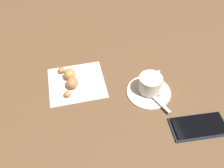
# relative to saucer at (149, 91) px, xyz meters

# --- Properties ---
(ground_plane) EXTENTS (1.80, 1.80, 0.00)m
(ground_plane) POSITION_rel_saucer_xyz_m (-0.11, 0.06, -0.00)
(ground_plane) COLOR brown
(saucer) EXTENTS (0.13, 0.13, 0.01)m
(saucer) POSITION_rel_saucer_xyz_m (0.00, 0.00, 0.00)
(saucer) COLOR silver
(saucer) RESTS_ON ground
(espresso_cup) EXTENTS (0.08, 0.08, 0.05)m
(espresso_cup) POSITION_rel_saucer_xyz_m (0.00, 0.01, 0.03)
(espresso_cup) COLOR silver
(espresso_cup) RESTS_ON saucer
(teaspoon) EXTENTS (0.07, 0.13, 0.01)m
(teaspoon) POSITION_rel_saucer_xyz_m (-0.00, -0.01, 0.01)
(teaspoon) COLOR silver
(teaspoon) RESTS_ON saucer
(sugar_packet) EXTENTS (0.04, 0.06, 0.01)m
(sugar_packet) POSITION_rel_saucer_xyz_m (0.02, 0.00, 0.01)
(sugar_packet) COLOR white
(sugar_packet) RESTS_ON saucer
(napkin) EXTENTS (0.18, 0.17, 0.00)m
(napkin) POSITION_rel_saucer_xyz_m (-0.21, 0.08, -0.00)
(napkin) COLOR silver
(napkin) RESTS_ON ground
(croissant) EXTENTS (0.07, 0.13, 0.03)m
(croissant) POSITION_rel_saucer_xyz_m (-0.23, 0.09, 0.01)
(croissant) COLOR #C6874A
(croissant) RESTS_ON napkin
(cell_phone) EXTENTS (0.15, 0.08, 0.01)m
(cell_phone) POSITION_rel_saucer_xyz_m (0.10, -0.14, 0.00)
(cell_phone) COLOR #1A202D
(cell_phone) RESTS_ON ground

